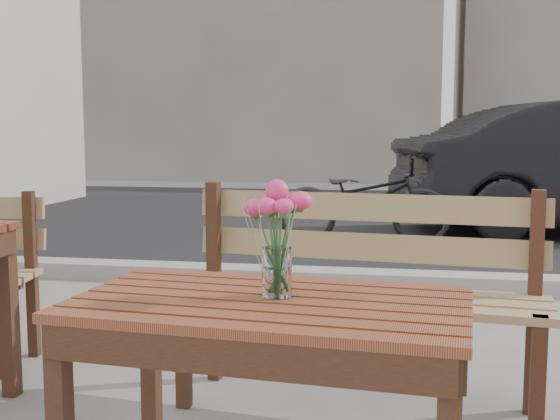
% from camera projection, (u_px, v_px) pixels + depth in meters
% --- Properties ---
extents(street, '(30.00, 8.12, 0.12)m').
position_uv_depth(street, '(375.00, 239.00, 7.12)').
color(street, black).
rests_on(street, ground).
extents(backdrop_buildings, '(15.50, 4.00, 8.00)m').
position_uv_depth(backdrop_buildings, '(402.00, 18.00, 15.80)').
color(backdrop_buildings, slate).
rests_on(backdrop_buildings, ground).
extents(main_table, '(1.15, 0.74, 0.68)m').
position_uv_depth(main_table, '(270.00, 337.00, 1.98)').
color(main_table, '#5B2117').
rests_on(main_table, ground).
extents(main_bench, '(1.54, 0.62, 0.93)m').
position_uv_depth(main_bench, '(361.00, 270.00, 2.91)').
color(main_bench, '#9E8051').
rests_on(main_bench, ground).
extents(main_vase, '(0.18, 0.18, 0.33)m').
position_uv_depth(main_vase, '(277.00, 224.00, 1.97)').
color(main_vase, white).
rests_on(main_vase, main_table).
extents(bicycle, '(1.74, 0.72, 0.89)m').
position_uv_depth(bicycle, '(364.00, 200.00, 6.91)').
color(bicycle, black).
rests_on(bicycle, ground).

